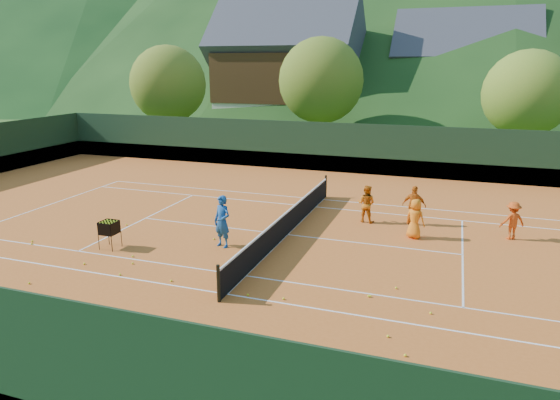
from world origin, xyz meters
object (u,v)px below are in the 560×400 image
(student_b, at_px, (414,205))
(chalet_left, at_px, (288,72))
(student_d, at_px, (512,221))
(tennis_net, at_px, (287,222))
(student_c, at_px, (415,219))
(student_a, at_px, (366,204))
(chalet_mid, at_px, (462,79))
(ball_hopper, at_px, (109,228))
(coach, at_px, (222,222))

(student_b, height_order, chalet_left, chalet_left)
(student_d, height_order, tennis_net, student_d)
(student_c, bearing_deg, tennis_net, 37.68)
(student_d, relative_size, tennis_net, 0.12)
(student_a, height_order, chalet_mid, chalet_mid)
(student_c, relative_size, ball_hopper, 1.52)
(student_a, height_order, ball_hopper, student_a)
(coach, relative_size, student_a, 1.21)
(student_c, height_order, tennis_net, student_c)
(student_c, xyz_separation_m, ball_hopper, (-10.17, -4.70, -0.01))
(student_a, bearing_deg, coach, 58.55)
(tennis_net, height_order, chalet_left, chalet_left)
(student_d, height_order, ball_hopper, student_d)
(student_a, distance_m, chalet_left, 30.49)
(student_b, xyz_separation_m, chalet_left, (-14.47, 27.09, 4.81))
(tennis_net, xyz_separation_m, chalet_mid, (6.00, 34.00, 4.47))
(student_a, height_order, student_b, student_b)
(chalet_left, distance_m, chalet_mid, 16.51)
(student_c, bearing_deg, coach, 49.47)
(chalet_mid, bearing_deg, coach, -102.20)
(student_a, xyz_separation_m, chalet_mid, (3.43, 31.35, 4.19))
(coach, xyz_separation_m, chalet_left, (-8.21, 32.00, 4.68))
(student_a, relative_size, student_d, 1.08)
(coach, xyz_separation_m, student_b, (6.26, 4.91, -0.13))
(ball_hopper, height_order, chalet_left, chalet_left)
(student_b, distance_m, student_c, 1.68)
(coach, height_order, chalet_mid, chalet_mid)
(student_d, bearing_deg, coach, -0.35)
(tennis_net, relative_size, chalet_left, 0.87)
(student_b, relative_size, student_c, 1.07)
(coach, xyz_separation_m, student_c, (6.44, 3.23, -0.19))
(chalet_left, height_order, chalet_mid, chalet_left)
(student_a, distance_m, tennis_net, 3.70)
(student_b, bearing_deg, ball_hopper, 38.17)
(student_d, bearing_deg, student_c, -6.44)
(ball_hopper, relative_size, chalet_mid, 0.08)
(student_d, xyz_separation_m, chalet_mid, (-2.11, 31.67, 4.25))
(tennis_net, distance_m, ball_hopper, 6.52)
(student_a, relative_size, ball_hopper, 1.56)
(student_b, relative_size, chalet_left, 0.12)
(ball_hopper, bearing_deg, student_d, 23.01)
(coach, distance_m, chalet_left, 33.36)
(student_d, relative_size, chalet_left, 0.10)
(student_c, bearing_deg, student_d, -139.69)
(student_c, distance_m, ball_hopper, 11.21)
(coach, height_order, chalet_left, chalet_left)
(student_a, xyz_separation_m, student_d, (5.54, -0.32, -0.06))
(student_d, relative_size, ball_hopper, 1.45)
(tennis_net, bearing_deg, chalet_left, 108.43)
(student_c, distance_m, chalet_left, 32.64)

